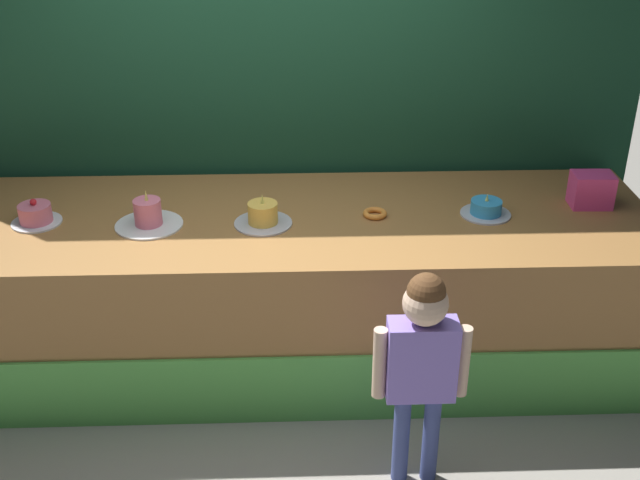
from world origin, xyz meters
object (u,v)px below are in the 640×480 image
object	(u,v)px
cake_left	(36,215)
cake_far_right	(486,209)
donut	(375,214)
cake_center	(148,216)
cake_right	(263,215)
pink_box	(591,190)
child_figure	(422,353)

from	to	relation	value
cake_left	cake_far_right	distance (m)	2.42
cake_left	cake_far_right	bearing A→B (deg)	0.36
donut	cake_center	bearing A→B (deg)	-176.55
cake_center	cake_right	bearing A→B (deg)	-0.25
pink_box	cake_center	size ratio (longest dim) A/B	0.62
cake_right	pink_box	bearing A→B (deg)	5.33
pink_box	donut	size ratio (longest dim) A/B	1.69
child_figure	cake_center	distance (m)	1.65
cake_center	child_figure	bearing A→B (deg)	-36.11
cake_center	cake_far_right	world-z (taller)	cake_center
donut	cake_center	distance (m)	1.21
child_figure	cake_left	world-z (taller)	child_figure
donut	cake_far_right	xyz separation A→B (m)	(0.60, -0.01, 0.02)
pink_box	child_figure	bearing A→B (deg)	-134.15
pink_box	cake_right	size ratio (longest dim) A/B	0.72
pink_box	cake_left	xyz separation A→B (m)	(-3.02, -0.11, -0.05)
donut	cake_far_right	distance (m)	0.60
pink_box	cake_right	distance (m)	1.82
donut	cake_far_right	bearing A→B (deg)	-0.48
pink_box	cake_center	xyz separation A→B (m)	(-2.42, -0.17, -0.04)
donut	child_figure	bearing A→B (deg)	-83.84
child_figure	cake_far_right	bearing A→B (deg)	64.47
child_figure	cake_right	distance (m)	1.22
child_figure	donut	bearing A→B (deg)	96.16
cake_left	cake_right	distance (m)	1.21
donut	cake_right	bearing A→B (deg)	-172.87
cake_center	cake_far_right	distance (m)	1.82
child_figure	cake_center	world-z (taller)	child_figure
cake_right	cake_left	bearing A→B (deg)	177.37
child_figure	cake_left	bearing A→B (deg)	152.17
donut	cake_far_right	size ratio (longest dim) A/B	0.48
child_figure	pink_box	bearing A→B (deg)	45.85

